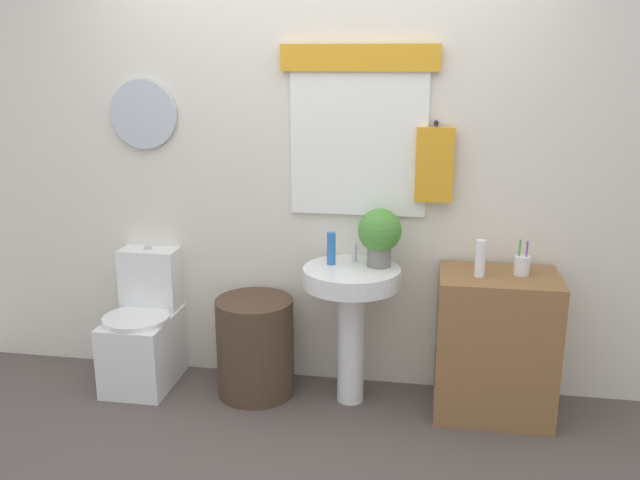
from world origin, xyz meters
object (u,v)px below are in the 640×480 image
at_px(toilet, 145,333).
at_px(potted_plant, 380,234).
at_px(pedestal_sink, 351,301).
at_px(lotion_bottle, 480,258).
at_px(soap_bottle, 331,248).
at_px(laundry_hamper, 255,347).
at_px(wooden_cabinet, 495,345).
at_px(toothbrush_cup, 522,265).

xyz_separation_m(toilet, potted_plant, (1.37, 0.03, 0.66)).
xyz_separation_m(pedestal_sink, lotion_bottle, (0.67, -0.04, 0.29)).
distance_m(pedestal_sink, soap_bottle, 0.31).
relative_size(laundry_hamper, soap_bottle, 3.18).
bearing_deg(laundry_hamper, pedestal_sink, -0.00).
xyz_separation_m(wooden_cabinet, toothbrush_cup, (0.11, 0.02, 0.45)).
bearing_deg(lotion_bottle, wooden_cabinet, 20.28).
xyz_separation_m(pedestal_sink, toothbrush_cup, (0.88, 0.02, 0.24)).
xyz_separation_m(toilet, pedestal_sink, (1.23, -0.03, 0.29)).
relative_size(wooden_cabinet, lotion_bottle, 4.06).
distance_m(wooden_cabinet, potted_plant, 0.86).
bearing_deg(pedestal_sink, wooden_cabinet, 0.00).
height_order(soap_bottle, potted_plant, potted_plant).
xyz_separation_m(pedestal_sink, potted_plant, (0.14, 0.06, 0.37)).
bearing_deg(soap_bottle, toilet, -179.21).
xyz_separation_m(soap_bottle, toothbrush_cup, (1.00, -0.03, -0.03)).
bearing_deg(wooden_cabinet, pedestal_sink, -180.00).
relative_size(wooden_cabinet, potted_plant, 2.48).
distance_m(pedestal_sink, potted_plant, 0.40).
xyz_separation_m(toilet, soap_bottle, (1.11, 0.02, 0.57)).
bearing_deg(pedestal_sink, toothbrush_cup, 1.30).
bearing_deg(soap_bottle, toothbrush_cup, -1.71).
distance_m(toilet, laundry_hamper, 0.68).
bearing_deg(toilet, pedestal_sink, -1.62).
relative_size(pedestal_sink, potted_plant, 2.47).
bearing_deg(lotion_bottle, laundry_hamper, 178.11).
bearing_deg(lotion_bottle, toilet, 177.74).
height_order(laundry_hamper, wooden_cabinet, wooden_cabinet).
relative_size(toilet, soap_bottle, 4.49).
distance_m(potted_plant, lotion_bottle, 0.54).
distance_m(pedestal_sink, wooden_cabinet, 0.80).
bearing_deg(wooden_cabinet, toilet, 179.01).
height_order(wooden_cabinet, potted_plant, potted_plant).
bearing_deg(laundry_hamper, soap_bottle, 6.67).
distance_m(wooden_cabinet, lotion_bottle, 0.50).
distance_m(laundry_hamper, wooden_cabinet, 1.33).
height_order(toilet, toothbrush_cup, toothbrush_cup).
bearing_deg(toothbrush_cup, laundry_hamper, -179.20).
bearing_deg(potted_plant, wooden_cabinet, -5.40).
bearing_deg(wooden_cabinet, toothbrush_cup, 10.51).
relative_size(laundry_hamper, potted_plant, 1.79).
bearing_deg(lotion_bottle, toothbrush_cup, 15.51).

